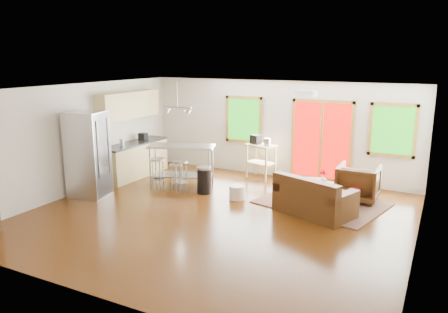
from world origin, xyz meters
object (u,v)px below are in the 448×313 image
at_px(coffee_table, 327,187).
at_px(kitchen_cart, 260,149).
at_px(island, 182,158).
at_px(loveseat, 313,199).
at_px(armchair, 358,181).
at_px(refrigerator, 88,154).
at_px(rug, 322,203).
at_px(ottoman, 309,187).

distance_m(coffee_table, kitchen_cart, 2.38).
bearing_deg(island, loveseat, -8.85).
xyz_separation_m(armchair, kitchen_cart, (-2.69, 0.71, 0.34)).
bearing_deg(kitchen_cart, refrigerator, -133.70).
xyz_separation_m(coffee_table, armchair, (0.61, 0.35, 0.12)).
height_order(loveseat, armchair, armchair).
height_order(rug, island, island).
relative_size(loveseat, island, 1.00).
xyz_separation_m(armchair, refrigerator, (-5.72, -2.46, 0.54)).
bearing_deg(coffee_table, armchair, 29.78).
xyz_separation_m(refrigerator, island, (1.51, 1.66, -0.28)).
height_order(coffee_table, armchair, armchair).
bearing_deg(coffee_table, rug, -102.75).
bearing_deg(island, ottoman, 13.68).
bearing_deg(refrigerator, ottoman, 14.43).
relative_size(coffee_table, kitchen_cart, 0.83).
xyz_separation_m(coffee_table, island, (-3.60, -0.46, 0.38)).
height_order(refrigerator, island, refrigerator).
relative_size(ottoman, refrigerator, 0.27).
distance_m(coffee_table, refrigerator, 5.57).
xyz_separation_m(loveseat, kitchen_cart, (-2.04, 2.07, 0.47)).
bearing_deg(armchair, island, 10.78).
bearing_deg(armchair, coffee_table, 29.75).
height_order(coffee_table, refrigerator, refrigerator).
distance_m(refrigerator, island, 2.26).
bearing_deg(kitchen_cart, armchair, -14.71).
height_order(ottoman, refrigerator, refrigerator).
bearing_deg(island, kitchen_cart, 44.79).
relative_size(loveseat, ottoman, 3.32).
bearing_deg(refrigerator, rug, 7.14).
relative_size(refrigerator, island, 1.12).
relative_size(island, kitchen_cart, 1.51).
height_order(ottoman, island, island).
height_order(rug, coffee_table, coffee_table).
distance_m(rug, coffee_table, 0.40).
bearing_deg(ottoman, kitchen_cart, 154.20).
xyz_separation_m(rug, island, (-3.55, -0.22, 0.70)).
bearing_deg(ottoman, rug, -49.46).
height_order(coffee_table, ottoman, coffee_table).
bearing_deg(rug, refrigerator, -159.62).
bearing_deg(coffee_table, ottoman, 149.77).
xyz_separation_m(rug, coffee_table, (0.05, 0.24, 0.32)).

